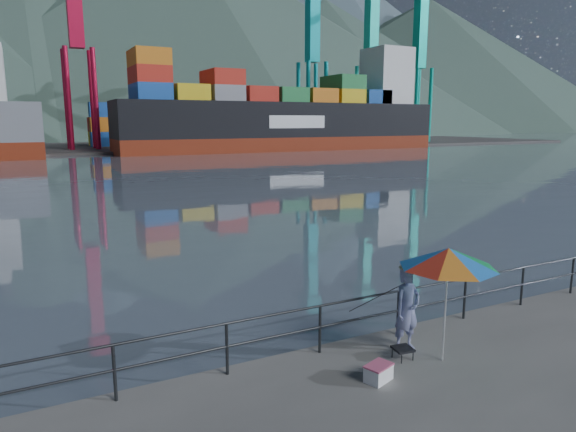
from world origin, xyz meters
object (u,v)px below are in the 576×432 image
object	(u,v)px
fisherman	(407,310)
container_ship	(293,113)
cooler_bag	(378,373)
beach_umbrella	(448,258)

from	to	relation	value
fisherman	container_ship	bearing A→B (deg)	58.61
fisherman	cooler_bag	size ratio (longest dim) A/B	3.51
container_ship	cooler_bag	bearing A→B (deg)	-116.68
beach_umbrella	cooler_bag	xyz separation A→B (m)	(-1.63, -0.08, -1.95)
beach_umbrella	cooler_bag	size ratio (longest dim) A/B	4.64
cooler_bag	fisherman	bearing A→B (deg)	12.43
beach_umbrella	container_ship	size ratio (longest dim) A/B	0.04
fisherman	beach_umbrella	world-z (taller)	beach_umbrella
fisherman	cooler_bag	world-z (taller)	fisherman
fisherman	beach_umbrella	distance (m)	1.46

